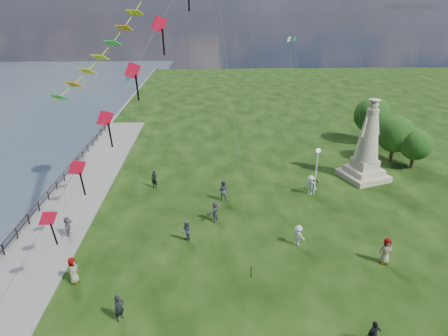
{
  "coord_description": "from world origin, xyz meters",
  "views": [
    {
      "loc": [
        -2.04,
        -15.99,
        15.9
      ],
      "look_at": [
        -1.0,
        8.0,
        5.5
      ],
      "focal_mm": 30.0,
      "sensor_mm": 36.0,
      "label": 1
    }
  ],
  "objects_px": {
    "person_7": "(223,190)",
    "person_11": "(215,211)",
    "person_2": "(298,235)",
    "person_6": "(154,179)",
    "person_8": "(311,185)",
    "person_9": "(314,184)",
    "lamppost": "(317,161)",
    "person_0": "(119,308)",
    "person_4": "(386,251)",
    "person_5": "(68,227)",
    "person_3": "(374,334)",
    "person_10": "(73,270)",
    "person_1": "(187,232)",
    "statue": "(367,150)"
  },
  "relations": [
    {
      "from": "person_3",
      "to": "person_8",
      "type": "distance_m",
      "value": 16.68
    },
    {
      "from": "person_11",
      "to": "person_0",
      "type": "bearing_deg",
      "value": 6.2
    },
    {
      "from": "person_7",
      "to": "person_10",
      "type": "xyz_separation_m",
      "value": [
        -9.72,
        -10.39,
        -0.08
      ]
    },
    {
      "from": "lamppost",
      "to": "person_6",
      "type": "xyz_separation_m",
      "value": [
        -14.84,
        1.91,
        -2.35
      ]
    },
    {
      "from": "person_0",
      "to": "person_6",
      "type": "distance_m",
      "value": 16.43
    },
    {
      "from": "person_6",
      "to": "person_9",
      "type": "relative_size",
      "value": 1.08
    },
    {
      "from": "person_3",
      "to": "person_4",
      "type": "distance_m",
      "value": 7.47
    },
    {
      "from": "statue",
      "to": "person_3",
      "type": "height_order",
      "value": "statue"
    },
    {
      "from": "person_6",
      "to": "person_1",
      "type": "bearing_deg",
      "value": -45.43
    },
    {
      "from": "person_8",
      "to": "person_9",
      "type": "height_order",
      "value": "person_8"
    },
    {
      "from": "person_7",
      "to": "person_11",
      "type": "xyz_separation_m",
      "value": [
        -0.78,
        -3.49,
        -0.09
      ]
    },
    {
      "from": "lamppost",
      "to": "person_0",
      "type": "xyz_separation_m",
      "value": [
        -14.67,
        -14.52,
        -2.39
      ]
    },
    {
      "from": "person_0",
      "to": "person_7",
      "type": "height_order",
      "value": "person_7"
    },
    {
      "from": "person_0",
      "to": "person_3",
      "type": "bearing_deg",
      "value": -55.57
    },
    {
      "from": "person_4",
      "to": "person_6",
      "type": "relative_size",
      "value": 1.11
    },
    {
      "from": "person_4",
      "to": "person_8",
      "type": "distance_m",
      "value": 10.37
    },
    {
      "from": "statue",
      "to": "person_10",
      "type": "height_order",
      "value": "statue"
    },
    {
      "from": "person_7",
      "to": "person_3",
      "type": "bearing_deg",
      "value": 130.75
    },
    {
      "from": "statue",
      "to": "lamppost",
      "type": "height_order",
      "value": "statue"
    },
    {
      "from": "person_5",
      "to": "person_7",
      "type": "distance_m",
      "value": 12.89
    },
    {
      "from": "person_6",
      "to": "person_8",
      "type": "relative_size",
      "value": 0.9
    },
    {
      "from": "person_2",
      "to": "person_9",
      "type": "height_order",
      "value": "person_9"
    },
    {
      "from": "person_8",
      "to": "person_0",
      "type": "bearing_deg",
      "value": -99.15
    },
    {
      "from": "person_4",
      "to": "person_10",
      "type": "xyz_separation_m",
      "value": [
        -20.18,
        -1.03,
        -0.06
      ]
    },
    {
      "from": "person_2",
      "to": "person_3",
      "type": "distance_m",
      "value": 9.08
    },
    {
      "from": "person_6",
      "to": "person_7",
      "type": "distance_m",
      "value": 7.0
    },
    {
      "from": "person_4",
      "to": "person_6",
      "type": "xyz_separation_m",
      "value": [
        -16.87,
        12.18,
        -0.1
      ]
    },
    {
      "from": "lamppost",
      "to": "person_9",
      "type": "height_order",
      "value": "lamppost"
    },
    {
      "from": "person_7",
      "to": "person_10",
      "type": "relative_size",
      "value": 1.09
    },
    {
      "from": "person_6",
      "to": "person_0",
      "type": "bearing_deg",
      "value": -65.77
    },
    {
      "from": "person_2",
      "to": "person_7",
      "type": "bearing_deg",
      "value": -14.78
    },
    {
      "from": "person_2",
      "to": "person_7",
      "type": "relative_size",
      "value": 0.81
    },
    {
      "from": "person_5",
      "to": "person_8",
      "type": "distance_m",
      "value": 20.66
    },
    {
      "from": "person_3",
      "to": "person_7",
      "type": "distance_m",
      "value": 17.37
    },
    {
      "from": "person_8",
      "to": "person_5",
      "type": "bearing_deg",
      "value": -127.76
    },
    {
      "from": "person_2",
      "to": "person_9",
      "type": "bearing_deg",
      "value": -72.75
    },
    {
      "from": "lamppost",
      "to": "person_3",
      "type": "xyz_separation_m",
      "value": [
        -1.52,
        -16.85,
        -2.41
      ]
    },
    {
      "from": "lamppost",
      "to": "person_2",
      "type": "xyz_separation_m",
      "value": [
        -3.32,
        -7.94,
        -2.41
      ]
    },
    {
      "from": "person_4",
      "to": "person_2",
      "type": "bearing_deg",
      "value": 159.48
    },
    {
      "from": "person_7",
      "to": "person_8",
      "type": "height_order",
      "value": "person_7"
    },
    {
      "from": "person_0",
      "to": "person_1",
      "type": "xyz_separation_m",
      "value": [
        3.32,
        7.31,
        0.04
      ]
    },
    {
      "from": "person_4",
      "to": "person_5",
      "type": "xyz_separation_m",
      "value": [
        -22.26,
        4.18,
        -0.19
      ]
    },
    {
      "from": "person_0",
      "to": "person_11",
      "type": "bearing_deg",
      "value": 16.12
    },
    {
      "from": "person_0",
      "to": "person_3",
      "type": "xyz_separation_m",
      "value": [
        13.15,
        -2.32,
        -0.03
      ]
    },
    {
      "from": "person_8",
      "to": "person_1",
      "type": "bearing_deg",
      "value": -111.61
    },
    {
      "from": "person_7",
      "to": "person_9",
      "type": "xyz_separation_m",
      "value": [
        8.5,
        1.38,
        -0.18
      ]
    },
    {
      "from": "person_0",
      "to": "person_2",
      "type": "height_order",
      "value": "person_0"
    },
    {
      "from": "person_3",
      "to": "person_4",
      "type": "bearing_deg",
      "value": -140.71
    },
    {
      "from": "person_9",
      "to": "person_3",
      "type": "bearing_deg",
      "value": -71.16
    },
    {
      "from": "person_7",
      "to": "person_2",
      "type": "bearing_deg",
      "value": 143.3
    }
  ]
}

